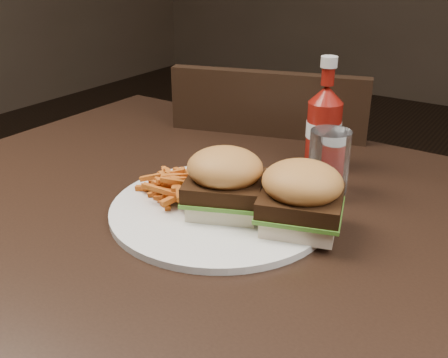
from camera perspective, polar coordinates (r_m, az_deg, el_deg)
The scene contains 8 objects.
dining_table at distance 0.76m, azimuth 3.83°, elevation -5.58°, with size 1.20×0.80×0.04m, color black.
chair_far at distance 1.39m, azimuth 5.87°, elevation -5.13°, with size 0.42×0.42×0.04m, color black.
plate at distance 0.77m, azimuth -0.42°, elevation -3.32°, with size 0.32×0.32×0.01m, color white.
sandwich_half_a at distance 0.75m, azimuth 0.09°, elevation -2.70°, with size 0.10×0.09×0.02m, color #FAE4C5.
sandwich_half_b at distance 0.71m, azimuth 8.25°, elevation -4.43°, with size 0.10×0.09×0.02m, color #F9E3C2.
fries_pile at distance 0.79m, azimuth -5.18°, elevation -0.46°, with size 0.10×0.10×0.04m, color gold, non-canonical shape.
ketchup_bottle at distance 0.91m, azimuth 10.73°, elevation 4.67°, with size 0.06×0.06×0.12m, color maroon.
tumbler at distance 0.82m, azimuth 11.34°, elevation 1.91°, with size 0.06×0.06×0.10m, color white.
Camera 1 is at (0.33, -0.58, 1.11)m, focal length 42.00 mm.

